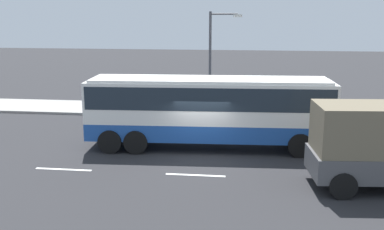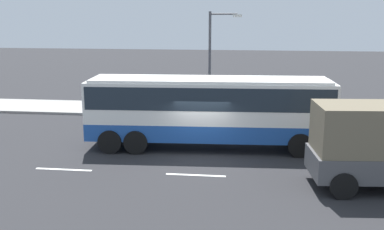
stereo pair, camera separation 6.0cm
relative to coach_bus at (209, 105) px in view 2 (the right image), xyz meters
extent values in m
plane|color=#28282B|center=(-0.22, -1.37, -2.09)|extent=(120.00, 120.00, 0.00)
cube|color=gray|center=(-0.22, 8.13, -2.02)|extent=(80.00, 4.00, 0.15)
cube|color=white|center=(-5.70, -3.83, -2.09)|extent=(2.40, 0.16, 0.01)
cube|color=white|center=(-0.19, -3.83, -2.09)|extent=(2.40, 0.16, 0.01)
cube|color=#1E4C9E|center=(0.00, 0.00, -1.14)|extent=(11.54, 3.03, 0.80)
cube|color=white|center=(0.00, 0.00, 0.21)|extent=(11.54, 3.03, 1.90)
cube|color=#1E2833|center=(0.00, 0.00, 0.48)|extent=(11.31, 3.05, 1.05)
cube|color=#1E2833|center=(5.66, 0.30, 0.30)|extent=(0.24, 2.24, 1.52)
cube|color=white|center=(0.00, 0.00, 1.22)|extent=(11.08, 2.86, 0.12)
cylinder|color=black|center=(4.05, 1.38, -1.54)|extent=(1.11, 0.36, 1.10)
cylinder|color=black|center=(4.17, -0.95, -1.54)|extent=(1.11, 0.36, 1.10)
cylinder|color=black|center=(-3.37, 0.99, -1.54)|extent=(1.11, 0.36, 1.10)
cylinder|color=black|center=(-3.24, -1.34, -1.54)|extent=(1.11, 0.36, 1.10)
cylinder|color=black|center=(-4.57, 0.93, -1.54)|extent=(1.11, 0.36, 1.10)
cylinder|color=black|center=(-4.44, -1.40, -1.54)|extent=(1.11, 0.36, 1.10)
cube|color=#4C4C4F|center=(6.84, -4.30, -1.16)|extent=(5.52, 2.76, 0.90)
cylinder|color=black|center=(4.98, -3.36, -1.61)|extent=(0.98, 0.36, 0.96)
cylinder|color=black|center=(5.17, -5.56, -1.61)|extent=(0.98, 0.36, 0.96)
cylinder|color=brown|center=(-3.60, 6.84, -1.56)|extent=(0.14, 0.14, 0.76)
cylinder|color=brown|center=(-3.76, 6.88, -1.56)|extent=(0.14, 0.14, 0.76)
cylinder|color=beige|center=(-3.68, 6.86, -0.89)|extent=(0.32, 0.32, 0.57)
sphere|color=tan|center=(-3.68, 6.86, -0.50)|extent=(0.21, 0.21, 0.21)
cylinder|color=black|center=(-3.98, 7.47, -1.51)|extent=(0.14, 0.14, 0.87)
cylinder|color=black|center=(-3.83, 7.43, -1.51)|extent=(0.14, 0.14, 0.87)
cylinder|color=#338C4C|center=(-3.91, 7.45, -0.74)|extent=(0.32, 0.32, 0.65)
sphere|color=tan|center=(-3.91, 7.45, -0.30)|extent=(0.24, 0.24, 0.24)
cylinder|color=#47474C|center=(-0.52, 6.34, 1.19)|extent=(0.16, 0.16, 6.26)
cylinder|color=#47474C|center=(0.28, 6.34, 4.17)|extent=(1.60, 0.10, 0.10)
cube|color=silver|center=(1.08, 6.34, 4.07)|extent=(0.50, 0.24, 0.16)
camera|label=1|loc=(1.84, -21.04, 4.27)|focal=42.86mm
camera|label=2|loc=(1.78, -21.04, 4.27)|focal=42.86mm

